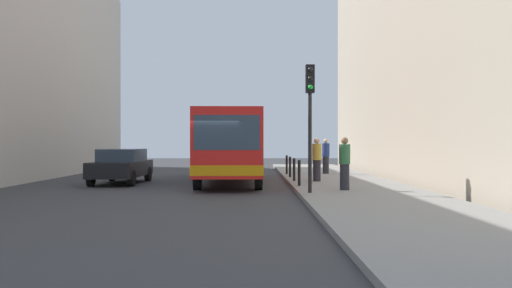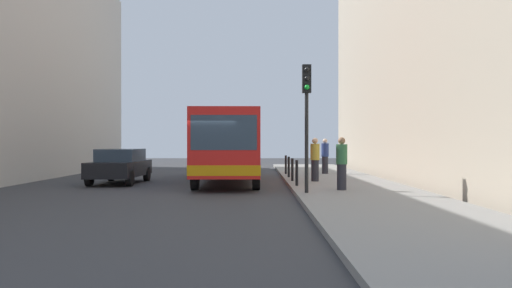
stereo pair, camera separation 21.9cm
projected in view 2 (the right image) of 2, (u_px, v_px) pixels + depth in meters
The scene contains 13 objects.
ground_plane at pixel (205, 191), 19.21m from camera, with size 80.00×80.00×0.00m, color #38383A.
sidewalk at pixel (354, 189), 19.19m from camera, with size 4.40×40.00×0.15m, color gray.
bus at pixel (231, 143), 23.72m from camera, with size 2.74×11.07×3.00m.
car_beside_bus at pixel (122, 165), 22.89m from camera, with size 1.94×4.44×1.48m.
car_behind_bus at pixel (242, 157), 34.64m from camera, with size 2.07×4.50×1.48m.
traffic_light at pixel (309, 104), 17.02m from camera, with size 0.28×0.33×4.10m.
bollard_near at pixel (299, 173), 19.83m from camera, with size 0.11×0.11×0.95m, color black.
bollard_mid at pixel (294, 170), 22.25m from camera, with size 0.11×0.11×0.95m, color black.
bollard_far at pixel (291, 167), 24.67m from camera, with size 0.11×0.11×0.95m, color black.
bollard_farthest at pixel (288, 165), 27.09m from camera, with size 0.11×0.11×0.95m, color black.
pedestrian_near_signal at pixel (344, 163), 18.04m from camera, with size 0.38×0.38×1.79m.
pedestrian_mid_sidewalk at pixel (317, 159), 22.08m from camera, with size 0.38×0.38×1.80m.
pedestrian_far_sidewalk at pixel (327, 156), 27.41m from camera, with size 0.38×0.38×1.81m.
Camera 2 is at (1.93, -19.20, 1.77)m, focal length 37.39 mm.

